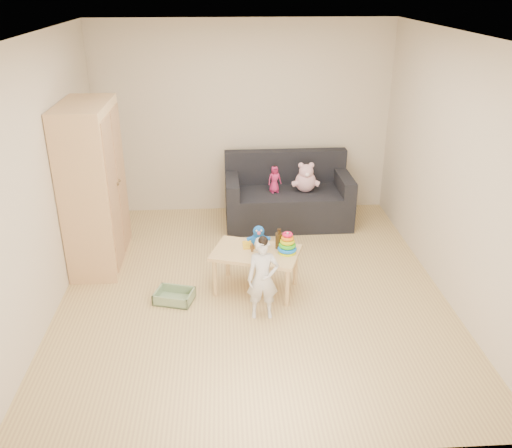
{
  "coord_description": "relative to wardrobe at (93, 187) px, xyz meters",
  "views": [
    {
      "loc": [
        -0.28,
        -5.01,
        3.05
      ],
      "look_at": [
        0.05,
        0.25,
        0.65
      ],
      "focal_mm": 38.0,
      "sensor_mm": 36.0,
      "label": 1
    }
  ],
  "objects": [
    {
      "name": "pink_bear",
      "position": [
        2.52,
        0.94,
        -0.3
      ],
      "size": [
        0.35,
        0.32,
        0.33
      ],
      "primitive_type": null,
      "rotation": [
        0.0,
        0.0,
        -0.28
      ],
      "color": "#EEAFBE",
      "rests_on": "sofa"
    },
    {
      "name": "blue_plush",
      "position": [
        1.8,
        -0.64,
        -0.35
      ],
      "size": [
        0.21,
        0.16,
        0.25
      ],
      "primitive_type": null,
      "rotation": [
        0.0,
        0.0,
        -0.01
      ],
      "color": "blue",
      "rests_on": "play_table"
    },
    {
      "name": "room",
      "position": [
        1.73,
        -0.72,
        0.37
      ],
      "size": [
        4.5,
        4.5,
        4.5
      ],
      "color": "#D4B572",
      "rests_on": "ground"
    },
    {
      "name": "wooden_figure",
      "position": [
        1.72,
        -0.75,
        -0.42
      ],
      "size": [
        0.04,
        0.04,
        0.1
      ],
      "primitive_type": null,
      "rotation": [
        0.0,
        0.0,
        -0.17
      ],
      "color": "brown",
      "rests_on": "play_table"
    },
    {
      "name": "doll",
      "position": [
        2.11,
        0.93,
        -0.29
      ],
      "size": [
        0.2,
        0.16,
        0.35
      ],
      "primitive_type": "imported",
      "rotation": [
        0.0,
        0.0,
        0.26
      ],
      "color": "#CB2664",
      "rests_on": "sofa"
    },
    {
      "name": "wardrobe",
      "position": [
        0.0,
        0.0,
        0.0
      ],
      "size": [
        0.52,
        1.04,
        1.87
      ],
      "primitive_type": "cube",
      "color": "#E4B87D",
      "rests_on": "ground"
    },
    {
      "name": "sofa",
      "position": [
        2.3,
        0.97,
        -0.7
      ],
      "size": [
        1.67,
        0.85,
        0.47
      ],
      "primitive_type": "cube",
      "rotation": [
        0.0,
        0.0,
        0.01
      ],
      "color": "black",
      "rests_on": "ground"
    },
    {
      "name": "storage_bin",
      "position": [
        0.91,
        -0.91,
        -0.88
      ],
      "size": [
        0.44,
        0.38,
        0.11
      ],
      "primitive_type": null,
      "rotation": [
        0.0,
        0.0,
        -0.28
      ],
      "color": "gray",
      "rests_on": "ground"
    },
    {
      "name": "play_table",
      "position": [
        1.76,
        -0.74,
        -0.7
      ],
      "size": [
        1.01,
        0.8,
        0.46
      ],
      "primitive_type": "cube",
      "rotation": [
        0.0,
        0.0,
        -0.32
      ],
      "color": "tan",
      "rests_on": "ground"
    },
    {
      "name": "yellow_book",
      "position": [
        1.72,
        -0.61,
        -0.46
      ],
      "size": [
        0.18,
        0.18,
        0.01
      ],
      "primitive_type": "cube",
      "rotation": [
        0.0,
        0.0,
        0.01
      ],
      "color": "yellow",
      "rests_on": "play_table"
    },
    {
      "name": "toddler",
      "position": [
        1.8,
        -1.24,
        -0.52
      ],
      "size": [
        0.31,
        0.2,
        0.82
      ],
      "primitive_type": "imported",
      "rotation": [
        0.0,
        0.0,
        0.0
      ],
      "color": "silver",
      "rests_on": "ground"
    },
    {
      "name": "ring_stacker",
      "position": [
        2.08,
        -0.79,
        -0.38
      ],
      "size": [
        0.2,
        0.2,
        0.23
      ],
      "color": "#E0FF0D",
      "rests_on": "play_table"
    },
    {
      "name": "brown_bottle",
      "position": [
        2.01,
        -0.69,
        -0.38
      ],
      "size": [
        0.08,
        0.08,
        0.22
      ],
      "color": "#2F200B",
      "rests_on": "play_table"
    }
  ]
}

